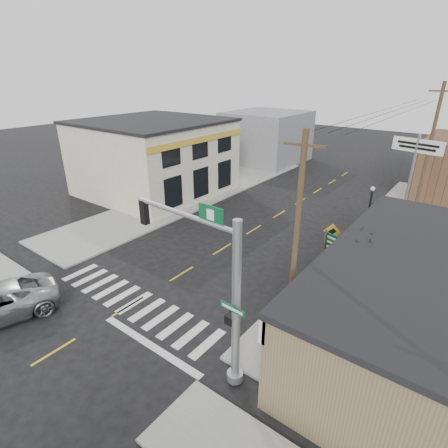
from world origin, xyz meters
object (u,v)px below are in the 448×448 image
Objects in this scene: guide_sign at (335,249)px; utility_pole_far at (428,151)px; dance_center_sign at (414,161)px; bare_tree at (358,237)px; traffic_signal_pole at (217,282)px; utility_pole_near at (296,240)px; lamp_post at (368,220)px; fire_hydrant at (309,275)px.

guide_sign is 0.28× the size of utility_pole_far.
dance_center_sign is 1.41× the size of bare_tree.
bare_tree reaches higher than guide_sign.
traffic_signal_pole is 0.97× the size of dance_center_sign.
bare_tree is 3.68m from utility_pole_near.
utility_pole_near reaches higher than lamp_post.
bare_tree is at bearing 71.37° from traffic_signal_pole.
guide_sign is at bearing -95.26° from lamp_post.
lamp_post is at bearing 99.69° from bare_tree.
guide_sign is at bearing 49.79° from fire_hydrant.
traffic_signal_pole is 3.95m from utility_pole_near.
utility_pole_near is at bearing -82.37° from dance_center_sign.
lamp_post is 5.50m from bare_tree.
utility_pole_near is (0.12, -5.66, 2.84)m from guide_sign.
dance_center_sign reaches higher than lamp_post.
dance_center_sign is at bearing 84.64° from traffic_signal_pole.
guide_sign is at bearing 84.85° from utility_pole_near.
bare_tree is (2.64, -1.29, 3.65)m from fire_hydrant.
dance_center_sign is at bearing 90.39° from bare_tree.
guide_sign is 4.30× the size of fire_hydrant.
dance_center_sign is at bearing 77.85° from utility_pole_near.
bare_tree is 16.01m from utility_pole_far.
lamp_post is at bearing 84.28° from traffic_signal_pole.
utility_pole_far is at bearing 78.53° from utility_pole_near.
lamp_post is at bearing 79.09° from utility_pole_near.
lamp_post reaches higher than fire_hydrant.
lamp_post is (1.74, 4.01, 2.50)m from fire_hydrant.
fire_hydrant is at bearing 96.75° from utility_pole_near.
lamp_post is 10.98m from utility_pole_far.
fire_hydrant is (0.10, 8.28, -3.77)m from traffic_signal_pole.
guide_sign is 0.58× the size of lamp_post.
fire_hydrant is 15.73m from utility_pole_far.
dance_center_sign is at bearing 76.11° from fire_hydrant.
lamp_post is at bearing 66.59° from fire_hydrant.
guide_sign is at bearing 86.47° from traffic_signal_pole.
traffic_signal_pole is at bearing -77.75° from guide_sign.
traffic_signal_pole is 23.16m from utility_pole_far.
utility_pole_near is at bearing -70.21° from guide_sign.
utility_pole_near reaches higher than traffic_signal_pole.
utility_pole_far is at bearing 94.59° from lamp_post.
traffic_signal_pole is 9.72m from guide_sign.
traffic_signal_pole is at bearing -88.37° from lamp_post.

